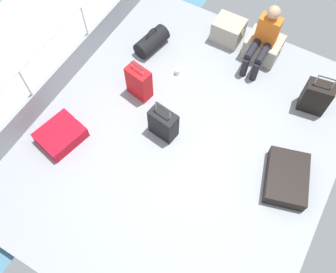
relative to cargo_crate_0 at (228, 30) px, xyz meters
name	(u,v)px	position (x,y,z in m)	size (l,w,h in m)	color
ground_plane	(183,139)	(0.30, -2.15, -0.23)	(4.40, 5.20, 0.06)	gray
gunwale_port	(65,72)	(-1.87, -2.15, 0.03)	(0.06, 5.20, 0.45)	gray
railing_port	(55,48)	(-1.87, -2.15, 0.58)	(0.04, 4.20, 1.02)	silver
sea_wake	(10,60)	(-3.30, -2.15, -0.54)	(12.00, 12.00, 0.01)	teal
cargo_crate_0	(228,30)	(0.00, 0.00, 0.00)	(0.53, 0.42, 0.40)	#9E9989
cargo_crate_1	(263,47)	(0.67, -0.04, -0.01)	(0.61, 0.49, 0.38)	#9E9989
passenger_seated	(264,38)	(0.67, -0.22, 0.36)	(0.34, 0.66, 1.08)	orange
suitcase_0	(163,124)	(-0.01, -2.20, 0.06)	(0.44, 0.29, 0.71)	black
suitcase_1	(139,82)	(-0.70, -1.77, 0.09)	(0.41, 0.28, 0.69)	red
suitcase_2	(316,97)	(1.77, -0.66, 0.08)	(0.44, 0.31, 0.76)	black
suitcase_3	(61,135)	(-1.28, -3.06, -0.09)	(0.66, 0.74, 0.21)	#B70C1E
suitcase_4	(287,178)	(1.88, -2.03, -0.09)	(0.76, 0.93, 0.22)	black
duffel_bag	(152,41)	(-1.04, -0.84, -0.05)	(0.41, 0.66, 0.43)	black
paper_cup	(177,72)	(-0.38, -1.12, -0.15)	(0.08, 0.08, 0.10)	white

